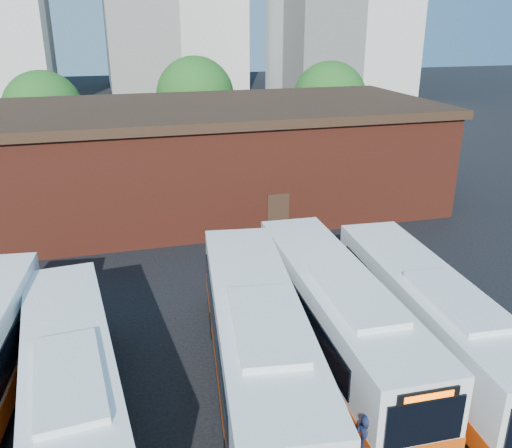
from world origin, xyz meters
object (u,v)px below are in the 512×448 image
object	(u,v)px
bus_midwest	(257,348)
transit_worker	(366,445)
bus_mideast	(337,320)
bus_west	(73,398)
bus_east	(429,323)

from	to	relation	value
bus_midwest	transit_worker	size ratio (longest dim) A/B	6.66
bus_mideast	bus_midwest	bearing A→B (deg)	-160.03
bus_west	bus_mideast	xyz separation A→B (m)	(8.59, 1.75, 0.07)
bus_west	transit_worker	xyz separation A→B (m)	(7.22, -3.33, -0.47)
bus_mideast	bus_east	xyz separation A→B (m)	(2.99, -0.97, -0.04)
bus_midwest	bus_east	xyz separation A→B (m)	(6.09, 0.02, -0.10)
bus_midwest	transit_worker	bearing A→B (deg)	-59.24
bus_west	bus_east	xyz separation A→B (m)	(11.58, 0.78, 0.03)
bus_east	transit_worker	xyz separation A→B (m)	(-4.36, -4.10, -0.49)
bus_mideast	transit_worker	xyz separation A→B (m)	(-1.37, -5.08, -0.54)
transit_worker	bus_midwest	bearing A→B (deg)	-1.11
bus_midwest	bus_west	bearing A→B (deg)	-164.41
bus_mideast	bus_east	world-z (taller)	bus_mideast
bus_west	bus_midwest	distance (m)	5.54
bus_mideast	bus_west	bearing A→B (deg)	-166.26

